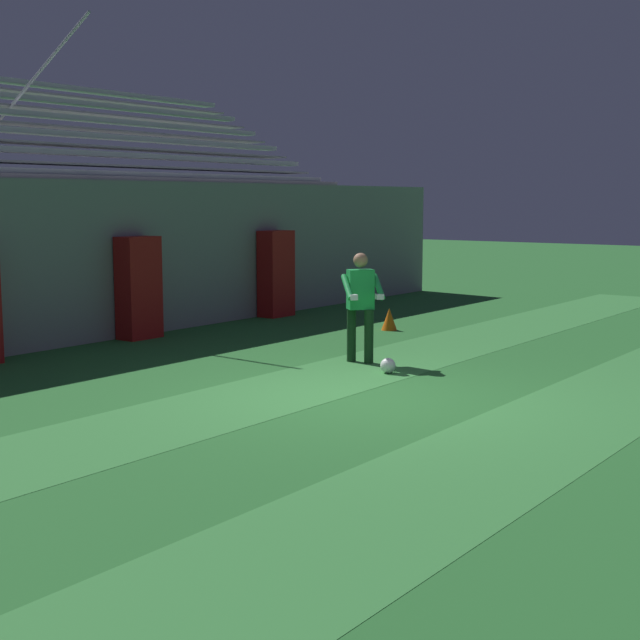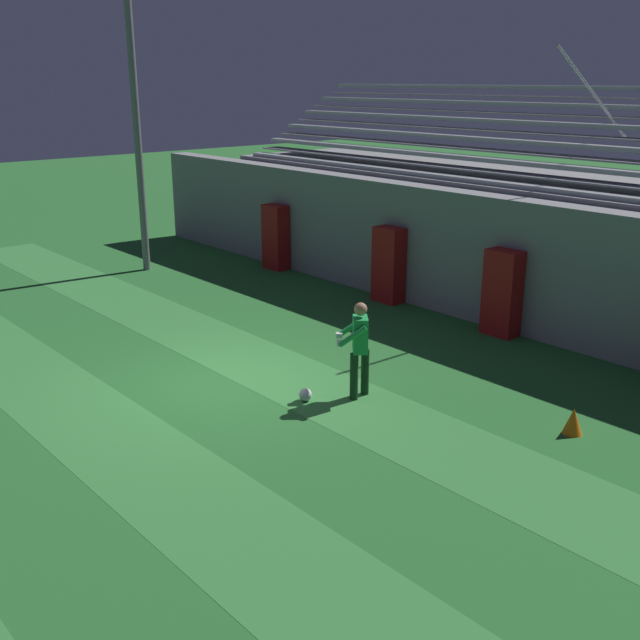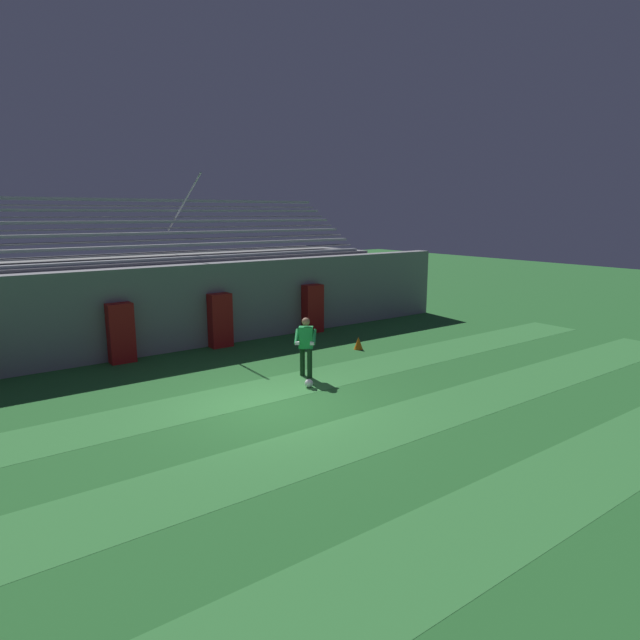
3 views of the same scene
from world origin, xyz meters
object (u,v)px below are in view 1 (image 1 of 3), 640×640
at_px(soccer_ball, 388,366).
at_px(padding_pillar_far_right, 276,274).
at_px(padding_pillar_gate_right, 139,288).
at_px(goalkeeper, 361,300).
at_px(traffic_cone, 389,319).

bearing_deg(soccer_ball, padding_pillar_far_right, 53.69).
bearing_deg(padding_pillar_gate_right, soccer_ball, -90.83).
distance_m(padding_pillar_far_right, goalkeeper, 5.68).
height_order(padding_pillar_gate_right, goalkeeper, padding_pillar_gate_right).
distance_m(padding_pillar_gate_right, padding_pillar_far_right, 3.82).
bearing_deg(traffic_cone, padding_pillar_gate_right, 139.44).
bearing_deg(goalkeeper, padding_pillar_gate_right, 94.83).
bearing_deg(padding_pillar_far_right, padding_pillar_gate_right, 180.00).
xyz_separation_m(padding_pillar_far_right, goalkeeper, (-3.44, -4.52, 0.04)).
height_order(goalkeeper, traffic_cone, goalkeeper).
xyz_separation_m(goalkeeper, soccer_ball, (-0.46, -0.79, -0.84)).
relative_size(padding_pillar_gate_right, soccer_ball, 8.27).
xyz_separation_m(padding_pillar_far_right, traffic_cone, (-0.29, -3.03, -0.70)).
distance_m(padding_pillar_far_right, soccer_ball, 6.64).
distance_m(padding_pillar_gate_right, traffic_cone, 4.71).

